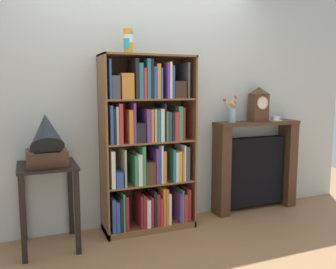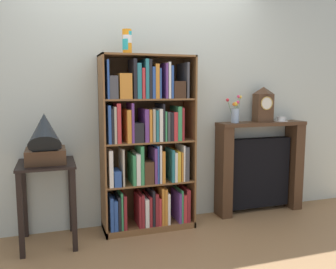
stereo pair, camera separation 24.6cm
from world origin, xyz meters
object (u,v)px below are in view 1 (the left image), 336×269
Objects in this scene: cup_stack at (128,41)px; bookshelf at (148,149)px; flower_vase at (232,112)px; teacup_with_saucer at (275,119)px; mantel_clock at (259,104)px; side_table_left at (48,187)px; gramophone at (46,141)px; fireplace_mantel at (255,166)px.

bookshelf is at bearing 11.26° from cup_stack.
bookshelf reaches higher than flower_vase.
teacup_with_saucer is at bearing 0.05° from flower_vase.
bookshelf is 1.04m from cup_stack.
mantel_clock is at bearing 2.85° from bookshelf.
side_table_left is 4.73× the size of teacup_with_saucer.
cup_stack is 1.67m from mantel_clock.
bookshelf reaches higher than mantel_clock.
teacup_with_saucer is at bearing 4.63° from gramophone.
bookshelf reaches higher than gramophone.
fireplace_mantel is at bearing 3.82° from bookshelf.
flower_vase is at bearing -176.55° from fireplace_mantel.
side_table_left is at bearing -176.84° from teacup_with_saucer.
side_table_left is 2.30m from fireplace_mantel.
side_table_left is at bearing -176.57° from mantel_clock.
gramophone is at bearing -174.37° from fireplace_mantel.
gramophone reaches higher than fireplace_mantel.
gramophone is at bearing -172.66° from cup_stack.
mantel_clock is (2.31, 0.14, 0.68)m from side_table_left.
side_table_left is (-0.76, -0.03, -1.29)m from cup_stack.
bookshelf is at bearing -176.18° from fireplace_mantel.
mantel_clock is at bearing -62.98° from fireplace_mantel.
side_table_left is at bearing 90.00° from gramophone.
side_table_left is 2.41m from mantel_clock.
gramophone is at bearing -171.85° from bookshelf.
teacup_with_saucer is (0.24, 0.00, -0.17)m from mantel_clock.
bookshelf is at bearing -177.49° from teacup_with_saucer.
gramophone is (0.00, -0.07, 0.42)m from side_table_left.
gramophone is (-0.76, -0.10, -0.87)m from cup_stack.
cup_stack is 0.58× the size of mantel_clock.
gramophone is 1.75× the size of flower_vase.
bookshelf is 0.98m from gramophone.
side_table_left is (-0.95, -0.07, -0.26)m from bookshelf.
flower_vase is (1.01, 0.07, 0.33)m from bookshelf.
mantel_clock reaches higher than side_table_left.
side_table_left is 1.94× the size of mantel_clock.
cup_stack reaches higher than teacup_with_saucer.
side_table_left is 2.60m from teacup_with_saucer.
fireplace_mantel is at bearing 4.00° from side_table_left.
teacup_with_saucer is (0.25, -0.02, 0.55)m from fireplace_mantel.
cup_stack reaches higher than flower_vase.
bookshelf is 2.29× the size of side_table_left.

